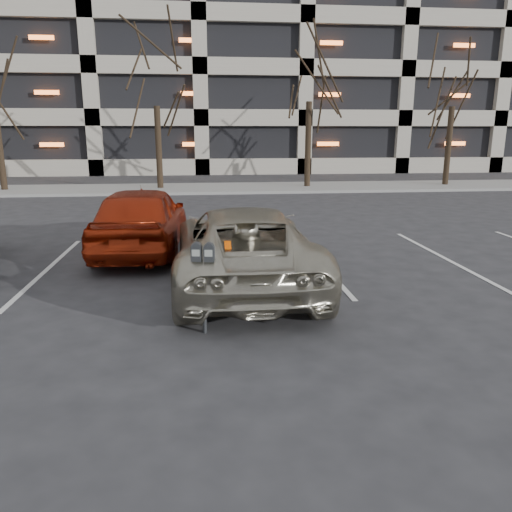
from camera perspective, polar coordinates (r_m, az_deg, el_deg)
name	(u,v)px	position (r m, az deg, el deg)	size (l,w,h in m)	color
ground	(268,298)	(8.35, 1.42, -4.87)	(140.00, 140.00, 0.00)	#28282B
sidewalk	(224,188)	(23.99, -3.63, 7.75)	(80.00, 4.00, 0.12)	gray
stall_lines	(187,265)	(10.49, -7.85, -0.99)	(16.90, 5.20, 0.00)	silver
parking_garage	(362,46)	(44.15, 12.05, 22.38)	(52.00, 20.00, 19.00)	black
tree_b	(154,51)	(24.14, -11.56, 21.94)	(3.72, 3.72, 8.45)	black
tree_c	(311,45)	(24.64, 6.25, 22.85)	(3.95, 3.95, 8.97)	black
tree_d	(457,55)	(26.92, 21.97, 20.55)	(3.76, 3.76, 8.54)	black
parking_meter	(203,266)	(6.71, -6.05, -1.14)	(0.34, 0.18, 1.25)	black
suv_silver	(244,246)	(8.91, -1.39, 1.13)	(2.39, 5.14, 1.43)	#B5AF9A
car_red	(142,219)	(11.67, -12.95, 4.18)	(1.82, 4.53, 1.54)	#9B250E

